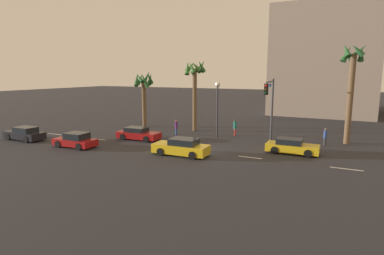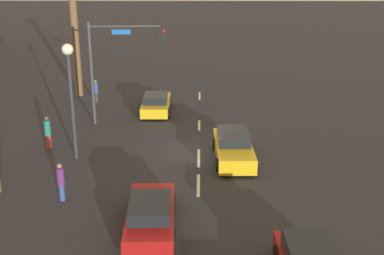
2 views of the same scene
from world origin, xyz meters
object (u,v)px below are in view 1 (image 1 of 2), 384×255
object	(u,v)px
traffic_signal	(270,101)
pedestrian_2	(235,127)
car_2	(181,147)
car_0	(25,134)
streetlamp	(217,99)
car_1	(76,140)
pedestrian_0	(325,136)
car_3	(292,146)
building_0	(325,62)
car_4	(138,134)
pedestrian_1	(176,127)
palm_tree_1	(144,87)
palm_tree_2	(352,77)
palm_tree_0	(195,79)

from	to	relation	value
traffic_signal	pedestrian_2	bearing A→B (deg)	144.63
car_2	traffic_signal	distance (m)	9.53
car_0	streetlamp	size ratio (longest dim) A/B	0.79
car_0	car_1	distance (m)	7.08
traffic_signal	pedestrian_0	size ratio (longest dim) A/B	3.79
car_0	car_3	xyz separation A→B (m)	(25.35, 6.43, -0.04)
building_0	car_4	bearing A→B (deg)	-114.36
pedestrian_1	building_0	bearing A→B (deg)	65.59
pedestrian_1	palm_tree_1	size ratio (longest dim) A/B	0.23
car_3	building_0	distance (m)	32.62
traffic_signal	pedestrian_2	xyz separation A→B (m)	(-4.34, 3.08, -3.25)
car_4	palm_tree_2	size ratio (longest dim) A/B	0.48
pedestrian_2	palm_tree_0	size ratio (longest dim) A/B	0.21
car_2	palm_tree_1	xyz separation A→B (m)	(-10.91, 10.53, 4.40)
car_2	car_3	size ratio (longest dim) A/B	1.10
palm_tree_0	palm_tree_2	bearing A→B (deg)	0.94
pedestrian_1	palm_tree_1	bearing A→B (deg)	153.95
streetlamp	pedestrian_0	size ratio (longest dim) A/B	3.57
palm_tree_1	building_0	xyz separation A→B (m)	(19.33, 25.72, 3.62)
car_1	pedestrian_0	distance (m)	23.33
pedestrian_0	pedestrian_1	bearing A→B (deg)	-173.62
pedestrian_0	palm_tree_0	world-z (taller)	palm_tree_0
traffic_signal	car_4	bearing A→B (deg)	-165.54
car_1	palm_tree_0	size ratio (longest dim) A/B	0.49
car_1	car_2	size ratio (longest dim) A/B	0.86
car_4	building_0	xyz separation A→B (m)	(15.32, 32.74, 8.08)
pedestrian_0	palm_tree_0	distance (m)	15.35
car_0	car_2	bearing A→B (deg)	5.90
car_1	pedestrian_0	xyz separation A→B (m)	(20.61, 10.93, 0.25)
car_0	palm_tree_2	world-z (taller)	palm_tree_2
car_2	car_1	bearing A→B (deg)	-170.11
pedestrian_1	building_0	xyz separation A→B (m)	(13.06, 28.78, 7.79)
palm_tree_0	building_0	size ratio (longest dim) A/B	0.48
palm_tree_1	palm_tree_2	distance (m)	23.26
car_4	traffic_signal	world-z (taller)	traffic_signal
car_3	pedestrian_1	xyz separation A→B (m)	(-12.78, 2.82, 0.30)
streetlamp	car_4	bearing A→B (deg)	-146.74
palm_tree_0	car_2	bearing A→B (deg)	-69.98
car_3	pedestrian_2	world-z (taller)	pedestrian_2
streetlamp	palm_tree_1	world-z (taller)	palm_tree_1
car_0	car_3	size ratio (longest dim) A/B	1.07
car_1	pedestrian_2	size ratio (longest dim) A/B	2.28
car_2	building_0	bearing A→B (deg)	76.93
pedestrian_1	palm_tree_1	distance (m)	8.13
car_4	pedestrian_1	xyz separation A→B (m)	(2.26, 3.96, 0.29)
traffic_signal	palm_tree_1	world-z (taller)	palm_tree_1
car_3	traffic_signal	bearing A→B (deg)	139.02
palm_tree_2	pedestrian_2	bearing A→B (deg)	-174.34
pedestrian_2	building_0	world-z (taller)	building_0
traffic_signal	palm_tree_2	bearing A→B (deg)	32.26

